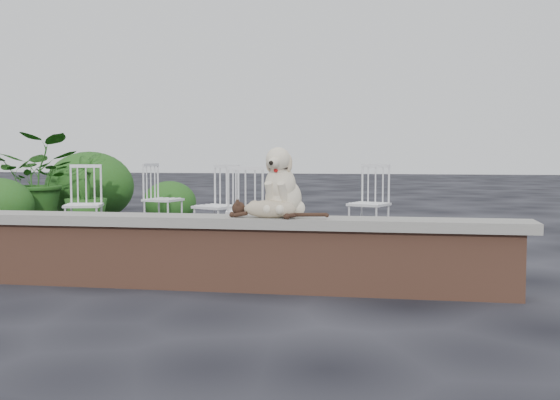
% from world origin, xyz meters
% --- Properties ---
extents(ground, '(60.00, 60.00, 0.00)m').
position_xyz_m(ground, '(0.00, 0.00, 0.00)').
color(ground, black).
rests_on(ground, ground).
extents(brick_wall, '(6.00, 0.30, 0.50)m').
position_xyz_m(brick_wall, '(0.00, 0.00, 0.25)').
color(brick_wall, brown).
rests_on(brick_wall, ground).
extents(capstone, '(6.20, 0.40, 0.08)m').
position_xyz_m(capstone, '(0.00, 0.00, 0.54)').
color(capstone, slate).
rests_on(capstone, brick_wall).
extents(dog, '(0.45, 0.54, 0.55)m').
position_xyz_m(dog, '(1.20, 0.07, 0.86)').
color(dog, '#C5B397').
rests_on(dog, capstone).
extents(cat, '(0.94, 0.39, 0.16)m').
position_xyz_m(cat, '(1.12, -0.08, 0.66)').
color(cat, tan).
rests_on(cat, capstone).
extents(chair_e, '(0.66, 0.66, 0.94)m').
position_xyz_m(chair_e, '(-1.02, 3.46, 0.47)').
color(chair_e, white).
rests_on(chair_e, ground).
extents(chair_d, '(0.73, 0.73, 0.94)m').
position_xyz_m(chair_d, '(1.74, 3.14, 0.47)').
color(chair_d, white).
rests_on(chair_d, ground).
extents(chair_c, '(0.66, 0.66, 0.94)m').
position_xyz_m(chair_c, '(0.48, 1.90, 0.47)').
color(chair_c, white).
rests_on(chair_c, ground).
extents(chair_a, '(0.69, 0.69, 0.94)m').
position_xyz_m(chair_a, '(-1.64, 2.38, 0.47)').
color(chair_a, white).
rests_on(chair_a, ground).
extents(chair_b, '(0.74, 0.74, 0.94)m').
position_xyz_m(chair_b, '(-0.01, 2.46, 0.47)').
color(chair_b, white).
rests_on(chair_b, ground).
extents(potted_plant_a, '(1.48, 1.37, 1.38)m').
position_xyz_m(potted_plant_a, '(-3.30, 4.26, 0.69)').
color(potted_plant_a, '#255117').
rests_on(potted_plant_a, ground).
extents(potted_plant_b, '(0.72, 0.72, 1.07)m').
position_xyz_m(potted_plant_b, '(-2.33, 3.86, 0.53)').
color(potted_plant_b, '#255117').
rests_on(potted_plant_b, ground).
extents(shrubbery, '(2.86, 3.08, 1.17)m').
position_xyz_m(shrubbery, '(-2.90, 4.96, 0.46)').
color(shrubbery, '#255117').
rests_on(shrubbery, ground).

